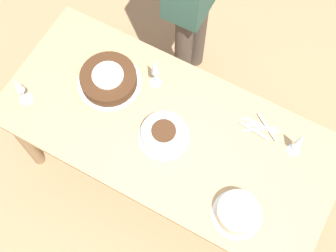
{
  "coord_description": "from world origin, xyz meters",
  "views": [
    {
      "loc": [
        -0.43,
        0.79,
        2.94
      ],
      "look_at": [
        0.0,
        0.0,
        0.81
      ],
      "focal_mm": 50.0,
      "sensor_mm": 36.0,
      "label": 1
    }
  ],
  "objects": [
    {
      "name": "dining_table",
      "position": [
        0.0,
        0.0,
        0.65
      ],
      "size": [
        1.74,
        0.79,
        0.76
      ],
      "color": "tan",
      "rests_on": "ground_plane"
    },
    {
      "name": "fork_pile",
      "position": [
        -0.4,
        -0.23,
        0.77
      ],
      "size": [
        0.21,
        0.13,
        0.02
      ],
      "color": "silver",
      "rests_on": "dining_table"
    },
    {
      "name": "ground_plane",
      "position": [
        0.0,
        0.0,
        0.0
      ],
      "size": [
        12.0,
        12.0,
        0.0
      ],
      "primitive_type": "plane",
      "color": "#A87F56"
    },
    {
      "name": "cake_center_white",
      "position": [
        0.0,
        0.04,
        0.8
      ],
      "size": [
        0.26,
        0.26,
        0.09
      ],
      "color": "white",
      "rests_on": "dining_table"
    },
    {
      "name": "wine_glass_near",
      "position": [
        0.73,
        0.2,
        0.9
      ],
      "size": [
        0.07,
        0.07,
        0.21
      ],
      "color": "silver",
      "rests_on": "dining_table"
    },
    {
      "name": "cake_back_decorated",
      "position": [
        -0.49,
        0.22,
        0.81
      ],
      "size": [
        0.24,
        0.24,
        0.09
      ],
      "color": "white",
      "rests_on": "dining_table"
    },
    {
      "name": "cake_front_chocolate",
      "position": [
        0.4,
        -0.09,
        0.8
      ],
      "size": [
        0.34,
        0.34,
        0.08
      ],
      "color": "white",
      "rests_on": "dining_table"
    },
    {
      "name": "wine_glass_extra",
      "position": [
        -0.6,
        -0.2,
        0.89
      ],
      "size": [
        0.07,
        0.07,
        0.2
      ],
      "color": "silver",
      "rests_on": "dining_table"
    },
    {
      "name": "wine_glass_far",
      "position": [
        0.19,
        -0.21,
        0.92
      ],
      "size": [
        0.06,
        0.06,
        0.24
      ],
      "color": "silver",
      "rests_on": "dining_table"
    }
  ]
}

